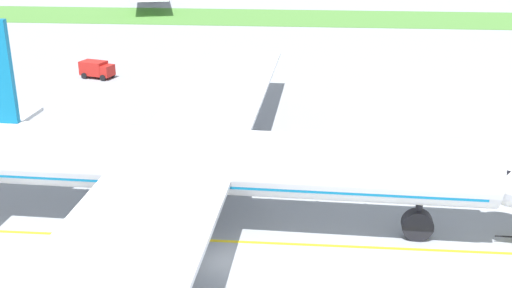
% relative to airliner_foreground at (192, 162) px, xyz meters
% --- Properties ---
extents(ground_plane, '(600.00, 600.00, 0.00)m').
position_rel_airliner_foreground_xyz_m(ground_plane, '(3.26, -4.93, -5.44)').
color(ground_plane, '#9399A0').
rests_on(ground_plane, ground).
extents(apron_taxi_line, '(280.00, 0.36, 0.01)m').
position_rel_airliner_foreground_xyz_m(apron_taxi_line, '(3.26, -2.23, -5.43)').
color(apron_taxi_line, yellow).
rests_on(apron_taxi_line, ground).
extents(grass_median_strip, '(320.00, 24.00, 0.10)m').
position_rel_airliner_foreground_xyz_m(grass_median_strip, '(3.26, 102.15, -5.39)').
color(grass_median_strip, '#4C8438').
rests_on(grass_median_strip, ground).
extents(airliner_foreground, '(51.92, 82.98, 16.01)m').
position_rel_airliner_foreground_xyz_m(airliner_foreground, '(0.00, 0.00, 0.00)').
color(airliner_foreground, white).
rests_on(airliner_foreground, ground).
extents(service_truck_baggage_loader, '(5.35, 3.78, 2.49)m').
position_rel_airliner_foreground_xyz_m(service_truck_baggage_loader, '(-22.66, 44.45, -4.05)').
color(service_truck_baggage_loader, '#B21E19').
rests_on(service_truck_baggage_loader, ground).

